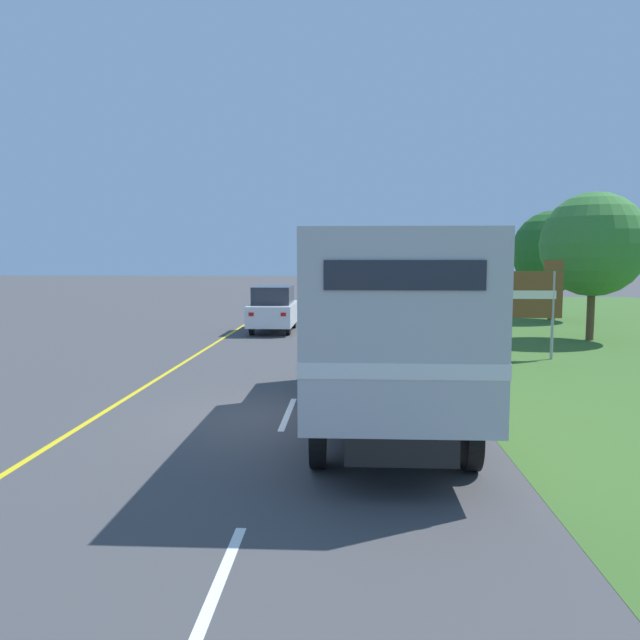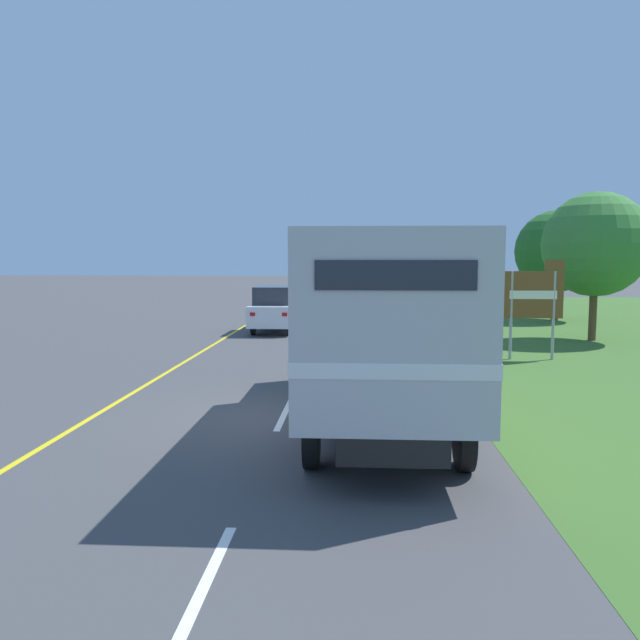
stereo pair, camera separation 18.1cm
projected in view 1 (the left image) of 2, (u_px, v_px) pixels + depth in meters
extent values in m
plane|color=#444447|center=(286.00, 418.00, 12.03)|extent=(200.00, 200.00, 0.00)
cube|color=yellow|center=(220.00, 340.00, 23.48)|extent=(0.12, 56.15, 0.01)
cube|color=white|center=(217.00, 588.00, 5.82)|extent=(0.12, 2.60, 0.01)
cube|color=white|center=(288.00, 413.00, 12.38)|extent=(0.12, 2.60, 0.01)
cube|color=white|center=(310.00, 360.00, 18.94)|extent=(0.12, 2.60, 0.01)
cube|color=white|center=(320.00, 334.00, 25.50)|extent=(0.12, 2.60, 0.01)
cube|color=white|center=(327.00, 319.00, 32.06)|extent=(0.12, 2.60, 0.01)
cube|color=white|center=(331.00, 308.00, 38.62)|extent=(0.12, 2.60, 0.01)
cylinder|color=black|center=(332.00, 362.00, 15.49)|extent=(0.22, 1.00, 1.00)
cylinder|color=black|center=(421.00, 363.00, 15.38)|extent=(0.22, 1.00, 1.00)
cylinder|color=black|center=(318.00, 434.00, 9.15)|extent=(0.22, 1.00, 1.00)
cylinder|color=black|center=(470.00, 436.00, 9.04)|extent=(0.22, 1.00, 1.00)
cube|color=black|center=(384.00, 384.00, 11.87)|extent=(1.42, 8.50, 0.36)
cube|color=#B7B7BC|center=(388.00, 312.00, 10.68)|extent=(2.57, 6.40, 2.59)
cube|color=white|center=(388.00, 338.00, 10.73)|extent=(2.59, 6.42, 0.20)
cube|color=#232833|center=(404.00, 275.00, 7.42)|extent=(1.93, 0.03, 0.36)
cube|color=#B7B7BC|center=(377.00, 311.00, 14.94)|extent=(2.47, 2.10, 1.90)
cube|color=#283342|center=(376.00, 299.00, 15.97)|extent=(2.19, 0.03, 0.85)
cylinder|color=black|center=(261.00, 320.00, 27.71)|extent=(0.16, 0.66, 0.66)
cylinder|color=black|center=(294.00, 321.00, 27.64)|extent=(0.16, 0.66, 0.66)
cylinder|color=black|center=(252.00, 327.00, 25.14)|extent=(0.16, 0.66, 0.66)
cylinder|color=black|center=(288.00, 327.00, 25.06)|extent=(0.16, 0.66, 0.66)
cube|color=white|center=(274.00, 314.00, 26.35)|extent=(1.80, 4.19, 0.86)
cube|color=#282D38|center=(273.00, 295.00, 26.10)|extent=(1.55, 2.30, 0.73)
cube|color=red|center=(251.00, 314.00, 24.27)|extent=(0.20, 0.03, 0.14)
cube|color=red|center=(283.00, 314.00, 24.21)|extent=(0.20, 0.03, 0.14)
cylinder|color=#9E9EA3|center=(511.00, 315.00, 18.99)|extent=(0.09, 0.09, 2.69)
cylinder|color=#9E9EA3|center=(553.00, 316.00, 18.93)|extent=(0.09, 0.09, 2.69)
cube|color=brown|center=(532.00, 295.00, 18.90)|extent=(1.81, 0.06, 1.42)
cube|color=brown|center=(554.00, 265.00, 18.78)|extent=(0.58, 0.06, 0.32)
cube|color=silver|center=(533.00, 295.00, 18.86)|extent=(1.41, 0.02, 0.26)
cylinder|color=brown|center=(591.00, 313.00, 23.46)|extent=(0.28, 0.28, 2.05)
sphere|color=#387A33|center=(593.00, 244.00, 23.21)|extent=(3.88, 3.88, 3.88)
cylinder|color=brown|center=(552.00, 302.00, 31.25)|extent=(0.37, 0.37, 1.83)
sphere|color=#236023|center=(554.00, 251.00, 31.00)|extent=(4.05, 4.05, 4.05)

